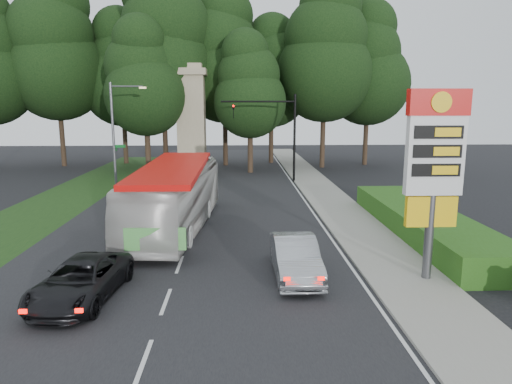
{
  "coord_description": "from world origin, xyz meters",
  "views": [
    {
      "loc": [
        2.4,
        -13.5,
        6.29
      ],
      "look_at": [
        3.22,
        7.99,
        2.2
      ],
      "focal_mm": 32.0,
      "sensor_mm": 36.0,
      "label": 1
    }
  ],
  "objects_px": {
    "gas_station_pylon": "(435,159)",
    "transit_bus": "(175,197)",
    "sedan_silver": "(295,257)",
    "suv_charcoal": "(81,280)",
    "monument": "(192,118)",
    "streetlight_signs": "(116,130)",
    "traffic_signal_mast": "(279,126)"
  },
  "relations": [
    {
      "from": "streetlight_signs",
      "to": "monument",
      "type": "height_order",
      "value": "monument"
    },
    {
      "from": "streetlight_signs",
      "to": "suv_charcoal",
      "type": "xyz_separation_m",
      "value": [
        4.19,
        -21.18,
        -3.78
      ]
    },
    {
      "from": "streetlight_signs",
      "to": "transit_bus",
      "type": "bearing_deg",
      "value": -63.91
    },
    {
      "from": "transit_bus",
      "to": "sedan_silver",
      "type": "relative_size",
      "value": 2.66
    },
    {
      "from": "transit_bus",
      "to": "suv_charcoal",
      "type": "distance_m",
      "value": 8.93
    },
    {
      "from": "monument",
      "to": "suv_charcoal",
      "type": "relative_size",
      "value": 2.13
    },
    {
      "from": "streetlight_signs",
      "to": "sedan_silver",
      "type": "bearing_deg",
      "value": -59.46
    },
    {
      "from": "streetlight_signs",
      "to": "monument",
      "type": "bearing_deg",
      "value": 58.03
    },
    {
      "from": "monument",
      "to": "streetlight_signs",
      "type": "bearing_deg",
      "value": -121.97
    },
    {
      "from": "suv_charcoal",
      "to": "sedan_silver",
      "type": "bearing_deg",
      "value": 19.66
    },
    {
      "from": "traffic_signal_mast",
      "to": "sedan_silver",
      "type": "distance_m",
      "value": 21.81
    },
    {
      "from": "traffic_signal_mast",
      "to": "streetlight_signs",
      "type": "distance_m",
      "value": 12.83
    },
    {
      "from": "transit_bus",
      "to": "traffic_signal_mast",
      "type": "bearing_deg",
      "value": 70.75
    },
    {
      "from": "traffic_signal_mast",
      "to": "streetlight_signs",
      "type": "xyz_separation_m",
      "value": [
        -12.67,
        -1.99,
        -0.23
      ]
    },
    {
      "from": "gas_station_pylon",
      "to": "sedan_silver",
      "type": "distance_m",
      "value": 6.03
    },
    {
      "from": "gas_station_pylon",
      "to": "traffic_signal_mast",
      "type": "bearing_deg",
      "value": 99.09
    },
    {
      "from": "traffic_signal_mast",
      "to": "suv_charcoal",
      "type": "height_order",
      "value": "traffic_signal_mast"
    },
    {
      "from": "gas_station_pylon",
      "to": "transit_bus",
      "type": "relative_size",
      "value": 0.57
    },
    {
      "from": "traffic_signal_mast",
      "to": "sedan_silver",
      "type": "bearing_deg",
      "value": -93.23
    },
    {
      "from": "gas_station_pylon",
      "to": "transit_bus",
      "type": "xyz_separation_m",
      "value": [
        -10.06,
        7.5,
        -2.77
      ]
    },
    {
      "from": "gas_station_pylon",
      "to": "streetlight_signs",
      "type": "relative_size",
      "value": 0.86
    },
    {
      "from": "gas_station_pylon",
      "to": "streetlight_signs",
      "type": "distance_m",
      "value": 25.74
    },
    {
      "from": "sedan_silver",
      "to": "suv_charcoal",
      "type": "bearing_deg",
      "value": -167.27
    },
    {
      "from": "gas_station_pylon",
      "to": "monument",
      "type": "distance_m",
      "value": 30.17
    },
    {
      "from": "monument",
      "to": "transit_bus",
      "type": "relative_size",
      "value": 0.84
    },
    {
      "from": "gas_station_pylon",
      "to": "monument",
      "type": "bearing_deg",
      "value": 111.8
    },
    {
      "from": "monument",
      "to": "sedan_silver",
      "type": "bearing_deg",
      "value": -76.71
    },
    {
      "from": "gas_station_pylon",
      "to": "sedan_silver",
      "type": "relative_size",
      "value": 1.52
    },
    {
      "from": "traffic_signal_mast",
      "to": "monument",
      "type": "distance_m",
      "value": 9.76
    },
    {
      "from": "streetlight_signs",
      "to": "suv_charcoal",
      "type": "height_order",
      "value": "streetlight_signs"
    },
    {
      "from": "gas_station_pylon",
      "to": "transit_bus",
      "type": "bearing_deg",
      "value": 143.3
    },
    {
      "from": "monument",
      "to": "transit_bus",
      "type": "xyz_separation_m",
      "value": [
        1.14,
        -20.51,
        -3.43
      ]
    }
  ]
}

